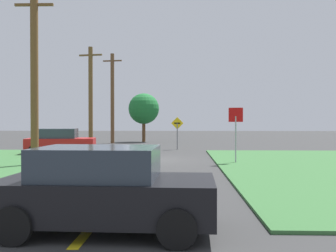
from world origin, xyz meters
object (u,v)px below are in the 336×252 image
utility_pole_far (112,98)px  oak_tree_left (144,109)px  car_behind_on_main_road (105,189)px  direction_sign (177,129)px  utility_pole_mid (91,97)px  stop_sign (236,125)px  parked_car_near_building (60,142)px  utility_pole_near (34,77)px

utility_pole_far → oak_tree_left: bearing=44.8°
car_behind_on_main_road → direction_sign: size_ratio=1.75×
utility_pole_mid → stop_sign: bearing=-46.4°
car_behind_on_main_road → direction_sign: 21.70m
car_behind_on_main_road → stop_sign: bearing=73.1°
stop_sign → car_behind_on_main_road: bearing=83.2°
parked_car_near_building → utility_pole_mid: size_ratio=0.57×
stop_sign → utility_pole_near: bearing=20.0°
car_behind_on_main_road → parked_car_near_building: same height
parked_car_near_building → utility_pole_near: utility_pole_near is taller
stop_sign → parked_car_near_building: 11.48m
car_behind_on_main_road → utility_pole_mid: utility_pole_mid is taller
stop_sign → direction_sign: bearing=-60.6°
utility_pole_mid → utility_pole_far: size_ratio=0.91×
utility_pole_near → utility_pole_far: utility_pole_far is taller
utility_pole_near → car_behind_on_main_road: bearing=-63.4°
utility_pole_near → direction_sign: utility_pole_near is taller
utility_pole_near → stop_sign: bearing=7.9°
utility_pole_mid → direction_sign: 6.94m
utility_pole_near → oak_tree_left: bearing=81.8°
direction_sign → parked_car_near_building: bearing=-148.0°
car_behind_on_main_road → parked_car_near_building: size_ratio=0.96×
utility_pole_near → utility_pole_mid: bearing=89.9°
stop_sign → utility_pole_mid: (-9.47, 9.95, 2.00)m
utility_pole_far → utility_pole_near: bearing=-91.2°
parked_car_near_building → stop_sign: bearing=-33.3°
stop_sign → oak_tree_left: 20.93m
utility_pole_far → stop_sign: bearing=-62.1°
parked_car_near_building → utility_pole_mid: utility_pole_mid is taller
direction_sign → utility_pole_near: bearing=-120.8°
direction_sign → oak_tree_left: oak_tree_left is taller
utility_pole_near → oak_tree_left: (3.05, 21.19, -0.87)m
utility_pole_near → direction_sign: 12.99m
car_behind_on_main_road → utility_pole_mid: (-5.36, 22.02, 3.11)m
stop_sign → car_behind_on_main_road: 12.80m
oak_tree_left → stop_sign: bearing=-72.0°
utility_pole_far → oak_tree_left: (2.67, 2.65, -0.97)m
parked_car_near_building → utility_pole_near: 7.23m
utility_pole_mid → direction_sign: utility_pole_mid is taller
stop_sign → parked_car_near_building: bearing=-14.1°
utility_pole_mid → oak_tree_left: 10.39m
parked_car_near_building → direction_sign: direction_sign is taller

